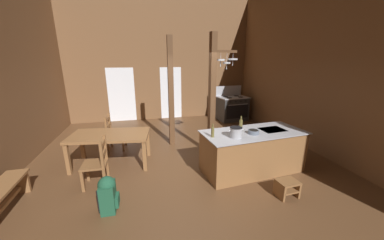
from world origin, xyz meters
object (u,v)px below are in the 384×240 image
bottle_tall_on_counter (241,125)px  ladderback_chair_near_window (97,163)px  bottle_short_on_counter (213,132)px  stove_range (232,108)px  step_stool (287,187)px  ladderback_chair_by_post (114,133)px  backpack (108,193)px  stockpot_on_counter (236,132)px  kitchen_island (252,151)px  dining_table (110,138)px  mixing_bowl_on_counter (253,132)px

bottle_tall_on_counter → ladderback_chair_near_window: bearing=179.1°
bottle_short_on_counter → stove_range: bearing=61.1°
bottle_tall_on_counter → bottle_short_on_counter: size_ratio=1.20×
stove_range → bottle_tall_on_counter: stove_range is taller
step_stool → ladderback_chair_by_post: ladderback_chair_by_post is taller
stove_range → bottle_tall_on_counter: 4.07m
backpack → bottle_short_on_counter: size_ratio=2.22×
stove_range → stockpot_on_counter: 4.50m
stove_range → step_stool: 5.01m
kitchen_island → ladderback_chair_near_window: size_ratio=2.36×
backpack → stockpot_on_counter: (2.34, 0.42, 0.68)m
stockpot_on_counter → bottle_short_on_counter: 0.45m
step_stool → backpack: bearing=173.4°
kitchen_island → bottle_short_on_counter: bottle_short_on_counter is taller
kitchen_island → dining_table: bearing=161.3°
kitchen_island → bottle_tall_on_counter: size_ratio=6.99×
ladderback_chair_near_window → mixing_bowl_on_counter: 3.12m
kitchen_island → stockpot_on_counter: bearing=-156.2°
dining_table → mixing_bowl_on_counter: size_ratio=8.11×
kitchen_island → mixing_bowl_on_counter: 0.50m
dining_table → ladderback_chair_by_post: bearing=91.6°
ladderback_chair_near_window → stockpot_on_counter: size_ratio=3.08×
ladderback_chair_by_post → bottle_tall_on_counter: 3.34m
stove_range → backpack: 6.12m
dining_table → ladderback_chair_near_window: bearing=-100.5°
ladderback_chair_by_post → bottle_tall_on_counter: bottle_tall_on_counter is taller
ladderback_chair_near_window → dining_table: bearing=79.5°
backpack → mixing_bowl_on_counter: bearing=11.0°
stove_range → backpack: (-4.11, -4.52, -0.17)m
mixing_bowl_on_counter → bottle_short_on_counter: bearing=179.0°
kitchen_island → step_stool: kitchen_island is taller
dining_table → mixing_bowl_on_counter: bearing=-21.0°
stove_range → mixing_bowl_on_counter: stove_range is taller
bottle_short_on_counter → bottle_tall_on_counter: bearing=17.8°
step_stool → stove_range: bearing=77.3°
mixing_bowl_on_counter → bottle_short_on_counter: bottle_short_on_counter is taller
stove_range → backpack: bearing=-132.3°
ladderback_chair_by_post → bottle_short_on_counter: 2.94m
kitchen_island → stove_range: (1.25, 3.87, 0.04)m
dining_table → mixing_bowl_on_counter: (2.91, -1.12, 0.28)m
step_stool → ladderback_chair_by_post: size_ratio=0.40×
ladderback_chair_near_window → ladderback_chair_by_post: 1.75m
step_stool → bottle_tall_on_counter: 1.46m
dining_table → ladderback_chair_near_window: size_ratio=1.90×
ladderback_chair_near_window → ladderback_chair_by_post: bearing=85.8°
ladderback_chair_near_window → backpack: ladderback_chair_near_window is taller
bottle_short_on_counter → mixing_bowl_on_counter: bearing=-1.0°
ladderback_chair_by_post → backpack: 2.58m
stove_range → ladderback_chair_by_post: 4.69m
kitchen_island → mixing_bowl_on_counter: mixing_bowl_on_counter is taller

